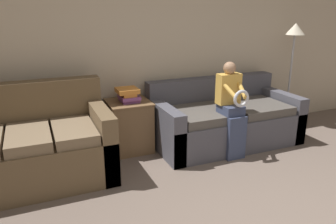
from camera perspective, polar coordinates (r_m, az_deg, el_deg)
wall_back at (r=4.47m, az=-0.90°, el=11.44°), size 7.34×0.06×2.55m
couch_main at (r=4.50m, az=9.62°, el=-1.41°), size 1.93×0.97×0.84m
couch_side at (r=3.75m, az=-22.84°, el=-5.85°), size 1.64×0.97×0.99m
child_left_seated at (r=4.00m, az=11.05°, el=0.98°), size 0.29×0.36×1.16m
side_shelf at (r=4.20m, az=-6.76°, el=-2.30°), size 0.52×0.53×0.65m
book_stack at (r=4.08m, az=-6.96°, el=3.01°), size 0.26×0.30×0.17m
floor_lamp at (r=5.22m, az=21.04°, el=10.86°), size 0.27×0.27×1.55m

